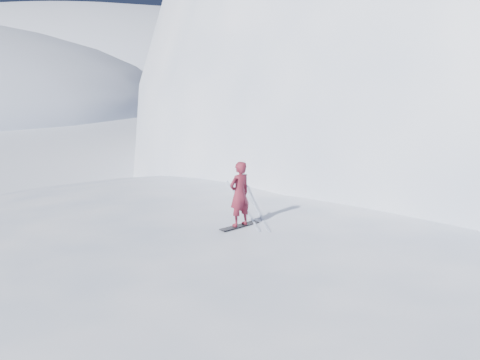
{
  "coord_description": "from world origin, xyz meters",
  "views": [
    {
      "loc": [
        -0.37,
        -11.75,
        7.11
      ],
      "look_at": [
        -0.53,
        3.59,
        3.5
      ],
      "focal_mm": 40.0,
      "sensor_mm": 36.0,
      "label": 1
    }
  ],
  "objects": [
    {
      "name": "snowboard",
      "position": [
        -0.53,
        2.59,
        2.41
      ],
      "size": [
        1.13,
        1.01,
        0.02
      ],
      "primitive_type": "cube",
      "rotation": [
        0.0,
        0.0,
        0.7
      ],
      "color": "black",
      "rests_on": "near_ridge"
    },
    {
      "name": "near_ridge",
      "position": [
        1.0,
        3.0,
        0.0
      ],
      "size": [
        36.0,
        28.0,
        4.8
      ],
      "primitive_type": "ellipsoid",
      "color": "white",
      "rests_on": "ground"
    },
    {
      "name": "board_tracks",
      "position": [
        -0.32,
        5.07,
        2.42
      ],
      "size": [
        1.41,
        5.96,
        0.04
      ],
      "color": "silver",
      "rests_on": "ground"
    },
    {
      "name": "snowboarder",
      "position": [
        -0.53,
        2.59,
        3.34
      ],
      "size": [
        0.79,
        0.77,
        1.83
      ],
      "primitive_type": "imported",
      "rotation": [
        0.0,
        0.0,
        3.85
      ],
      "color": "maroon",
      "rests_on": "snowboard"
    },
    {
      "name": "ground",
      "position": [
        0.0,
        0.0,
        0.0
      ],
      "size": [
        400.0,
        400.0,
        0.0
      ],
      "primitive_type": "plane",
      "color": "white",
      "rests_on": "ground"
    },
    {
      "name": "peak_shoulder",
      "position": [
        10.0,
        20.0,
        0.0
      ],
      "size": [
        28.0,
        24.0,
        18.0
      ],
      "primitive_type": "ellipsoid",
      "color": "white",
      "rests_on": "ground"
    },
    {
      "name": "far_ridge_c",
      "position": [
        -40.0,
        110.0,
        0.0
      ],
      "size": [
        140.0,
        90.0,
        36.0
      ],
      "primitive_type": "ellipsoid",
      "color": "white",
      "rests_on": "ground"
    },
    {
      "name": "wind_bumps",
      "position": [
        -0.56,
        2.12,
        0.0
      ],
      "size": [
        16.0,
        14.4,
        1.0
      ],
      "color": "white",
      "rests_on": "ground"
    }
  ]
}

